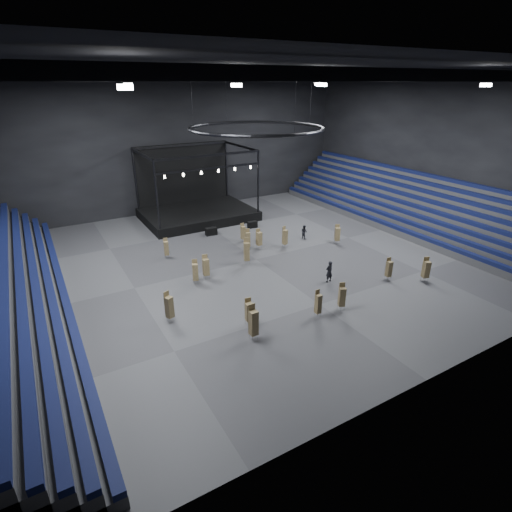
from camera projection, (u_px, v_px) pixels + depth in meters
floor at (256, 259)px, 41.18m from camera, size 50.00×50.00×0.00m
ceiling at (256, 67)px, 33.96m from camera, size 50.00×42.00×0.20m
wall_back at (179, 145)px, 54.23m from camera, size 50.00×0.20×18.00m
wall_front at (456, 245)px, 20.91m from camera, size 50.00×0.20×18.00m
wall_right at (432, 151)px, 49.02m from camera, size 0.20×42.00×18.00m
bleachers_right at (411, 210)px, 50.99m from camera, size 7.20×40.00×6.40m
stage at (196, 207)px, 53.48m from camera, size 14.00×10.00×9.20m
truss_ring at (256, 128)px, 35.97m from camera, size 12.30×12.30×5.15m
roof_girders at (256, 77)px, 34.28m from camera, size 49.00×30.35×0.70m
floodlights at (282, 85)px, 31.35m from camera, size 28.60×16.60×0.25m
flight_case_left at (211, 231)px, 47.59m from camera, size 1.41×0.80×0.90m
flight_case_mid at (211, 231)px, 47.87m from camera, size 1.31×0.94×0.79m
flight_case_right at (252, 225)px, 50.02m from camera, size 1.26×0.70×0.81m
chair_stack_0 at (342, 296)px, 31.60m from camera, size 0.65×0.65×2.39m
chair_stack_1 at (247, 251)px, 39.58m from camera, size 0.67×0.67×2.77m
chair_stack_2 at (249, 311)px, 29.62m from camera, size 0.57×0.57×2.24m
chair_stack_3 at (337, 234)px, 44.66m from camera, size 0.67×0.67×2.29m
chair_stack_4 at (166, 248)px, 41.03m from camera, size 0.53×0.53×2.19m
chair_stack_5 at (285, 237)px, 43.72m from camera, size 0.54×0.54×2.43m
chair_stack_6 at (389, 269)px, 36.48m from camera, size 0.53×0.53×2.21m
chair_stack_7 at (426, 269)px, 36.15m from camera, size 0.69×0.69×2.38m
chair_stack_8 at (259, 238)px, 43.36m from camera, size 0.55×0.55×2.27m
chair_stack_9 at (195, 271)px, 35.72m from camera, size 0.63×0.63×2.37m
chair_stack_10 at (169, 307)px, 29.98m from camera, size 0.66×0.66×2.57m
chair_stack_11 at (318, 303)px, 30.70m from camera, size 0.42×0.42×2.31m
chair_stack_12 at (253, 322)px, 27.82m from camera, size 0.56×0.56×2.81m
chair_stack_13 at (248, 239)px, 43.13m from camera, size 0.58×0.58×2.37m
chair_stack_14 at (206, 267)px, 36.57m from camera, size 0.59×0.59×2.43m
chair_stack_15 at (243, 232)px, 45.27m from camera, size 0.48×0.48×2.21m
man_center at (329, 272)px, 36.21m from camera, size 0.78×0.54×2.04m
crew_member at (304, 232)px, 46.41m from camera, size 0.71×0.86×1.62m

